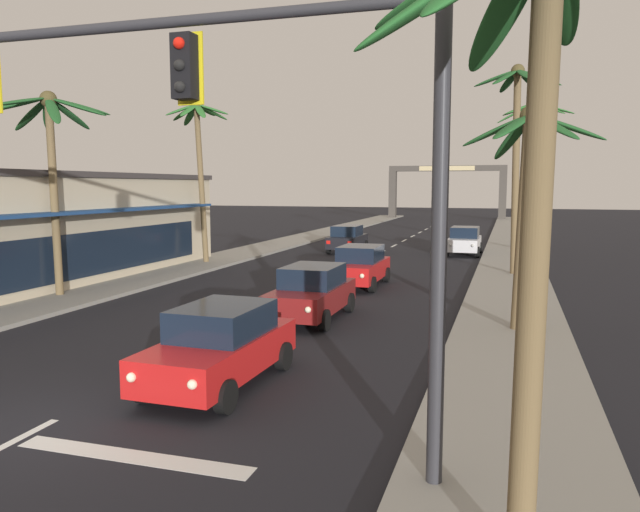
# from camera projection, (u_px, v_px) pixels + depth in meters

# --- Properties ---
(ground_plane) EXTENTS (220.00, 220.00, 0.00)m
(ground_plane) POSITION_uv_depth(u_px,v_px,m) (44.00, 426.00, 10.70)
(ground_plane) COLOR black
(sidewalk_right) EXTENTS (3.20, 110.00, 0.14)m
(sidewalk_right) POSITION_uv_depth(u_px,v_px,m) (511.00, 278.00, 27.39)
(sidewalk_right) COLOR gray
(sidewalk_right) RESTS_ON ground
(sidewalk_left) EXTENTS (3.20, 110.00, 0.14)m
(sidewalk_left) POSITION_uv_depth(u_px,v_px,m) (198.00, 265.00, 31.97)
(sidewalk_left) COLOR gray
(sidewalk_left) RESTS_ON ground
(lane_markings) EXTENTS (4.28, 88.41, 0.01)m
(lane_markings) POSITION_uv_depth(u_px,v_px,m) (351.00, 273.00, 29.41)
(lane_markings) COLOR silver
(lane_markings) RESTS_ON ground
(traffic_signal_mast) EXTENTS (11.35, 0.41, 7.11)m
(traffic_signal_mast) POSITION_uv_depth(u_px,v_px,m) (195.00, 116.00, 8.87)
(traffic_signal_mast) COLOR #2D2D33
(traffic_signal_mast) RESTS_ON ground
(sedan_lead_at_stop_bar) EXTENTS (2.03, 4.48, 1.68)m
(sedan_lead_at_stop_bar) POSITION_uv_depth(u_px,v_px,m) (220.00, 345.00, 12.84)
(sedan_lead_at_stop_bar) COLOR red
(sedan_lead_at_stop_bar) RESTS_ON ground
(sedan_third_in_queue) EXTENTS (1.97, 4.46, 1.68)m
(sedan_third_in_queue) POSITION_uv_depth(u_px,v_px,m) (312.00, 292.00, 19.22)
(sedan_third_in_queue) COLOR maroon
(sedan_third_in_queue) RESTS_ON ground
(sedan_fifth_in_queue) EXTENTS (1.95, 4.45, 1.68)m
(sedan_fifth_in_queue) POSITION_uv_depth(u_px,v_px,m) (360.00, 266.00, 25.57)
(sedan_fifth_in_queue) COLOR red
(sedan_fifth_in_queue) RESTS_ON ground
(sedan_oncoming_far) EXTENTS (2.00, 4.47, 1.68)m
(sedan_oncoming_far) POSITION_uv_depth(u_px,v_px,m) (347.00, 238.00, 38.80)
(sedan_oncoming_far) COLOR black
(sedan_oncoming_far) RESTS_ON ground
(sedan_parked_nearest_kerb) EXTENTS (1.97, 4.46, 1.68)m
(sedan_parked_nearest_kerb) POSITION_uv_depth(u_px,v_px,m) (465.00, 240.00, 37.39)
(sedan_parked_nearest_kerb) COLOR silver
(sedan_parked_nearest_kerb) RESTS_ON ground
(palm_left_second) EXTENTS (4.21, 4.31, 7.58)m
(palm_left_second) POSITION_uv_depth(u_px,v_px,m) (51.00, 138.00, 22.29)
(palm_left_second) COLOR brown
(palm_left_second) RESTS_ON ground
(palm_left_third) EXTENTS (3.39, 3.41, 8.65)m
(palm_left_third) POSITION_uv_depth(u_px,v_px,m) (199.00, 141.00, 32.15)
(palm_left_third) COLOR brown
(palm_left_third) RESTS_ON ground
(palm_right_nearest) EXTENTS (3.98, 4.05, 6.90)m
(palm_right_nearest) POSITION_uv_depth(u_px,v_px,m) (545.00, 63.00, 5.93)
(palm_right_nearest) COLOR brown
(palm_right_nearest) RESTS_ON ground
(palm_right_second) EXTENTS (3.86, 3.54, 6.36)m
(palm_right_second) POSITION_uv_depth(u_px,v_px,m) (527.00, 179.00, 16.88)
(palm_right_second) COLOR brown
(palm_right_second) RESTS_ON ground
(palm_right_third) EXTENTS (3.84, 3.72, 9.57)m
(palm_right_third) POSITION_uv_depth(u_px,v_px,m) (516.00, 128.00, 27.61)
(palm_right_third) COLOR brown
(palm_right_third) RESTS_ON ground
(palm_right_farthest) EXTENTS (4.66, 4.52, 9.52)m
(palm_right_farthest) POSITION_uv_depth(u_px,v_px,m) (531.00, 146.00, 38.27)
(palm_right_farthest) COLOR brown
(palm_right_farthest) RESTS_ON ground
(storefront_strip_left) EXTENTS (8.73, 22.66, 4.75)m
(storefront_strip_left) POSITION_uv_depth(u_px,v_px,m) (1.00, 229.00, 25.42)
(storefront_strip_left) COLOR beige
(storefront_strip_left) RESTS_ON ground
(town_gateway_arch) EXTENTS (14.44, 0.90, 6.68)m
(town_gateway_arch) POSITION_uv_depth(u_px,v_px,m) (446.00, 185.00, 76.45)
(town_gateway_arch) COLOR #423D38
(town_gateway_arch) RESTS_ON ground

